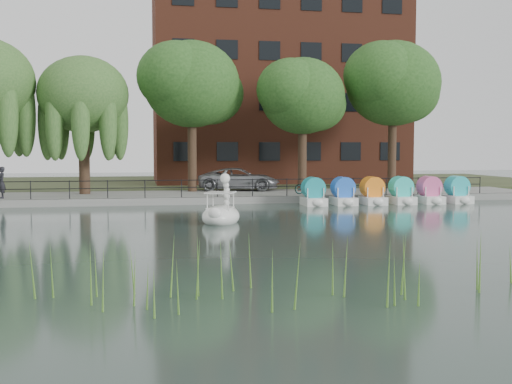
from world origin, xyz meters
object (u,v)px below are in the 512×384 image
object	(u,v)px
minivan	(239,178)
pedestrian	(1,180)
bicycle	(308,185)
swan_boat	(221,212)

from	to	relation	value
minivan	pedestrian	size ratio (longest dim) A/B	3.02
bicycle	pedestrian	size ratio (longest dim) A/B	0.87
pedestrian	bicycle	bearing A→B (deg)	69.27
minivan	swan_boat	xyz separation A→B (m)	(-2.96, -14.03, -0.78)
minivan	swan_boat	bearing A→B (deg)	178.90
bicycle	swan_boat	xyz separation A→B (m)	(-6.54, -10.36, -0.45)
swan_boat	pedestrian	bearing A→B (deg)	157.73
minivan	swan_boat	distance (m)	14.36
bicycle	pedestrian	world-z (taller)	pedestrian
swan_boat	minivan	bearing A→B (deg)	98.61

